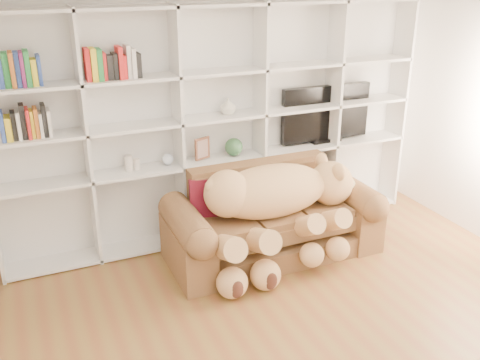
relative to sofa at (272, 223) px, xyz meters
name	(u,v)px	position (x,y,z in m)	size (l,w,h in m)	color
wall_back	(213,107)	(-0.30, 0.80, 1.02)	(5.00, 0.02, 2.70)	white
bookshelf	(195,117)	(-0.54, 0.66, 0.98)	(4.43, 0.35, 2.40)	white
sofa	(272,223)	(0.00, 0.00, 0.00)	(2.08, 0.90, 0.88)	brown
teddy_bear	(276,203)	(-0.05, -0.18, 0.30)	(1.71, 0.90, 0.99)	#E4A672
throw_pillow	(210,199)	(-0.59, 0.15, 0.31)	(0.39, 0.13, 0.39)	#590F21
gift_box	(349,225)	(0.91, -0.04, -0.19)	(0.34, 0.32, 0.27)	red
tv	(326,114)	(0.98, 0.66, 0.85)	(1.07, 0.18, 0.63)	black
picture_frame	(202,148)	(-0.50, 0.61, 0.66)	(0.18, 0.03, 0.23)	#57301E
green_vase	(234,147)	(-0.15, 0.61, 0.63)	(0.19, 0.19, 0.19)	#305E37
figurine_tall	(129,163)	(-1.25, 0.61, 0.61)	(0.08, 0.08, 0.16)	beige
figurine_short	(137,164)	(-1.17, 0.61, 0.59)	(0.06, 0.06, 0.11)	beige
snow_globe	(168,159)	(-0.86, 0.61, 0.60)	(0.11, 0.11, 0.11)	silver
shelf_vase	(228,106)	(-0.21, 0.61, 1.07)	(0.16, 0.16, 0.17)	beige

